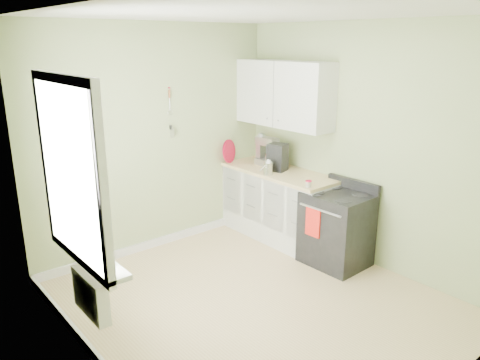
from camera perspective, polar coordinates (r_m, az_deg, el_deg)
floor at (r=4.79m, az=1.91°, el=-14.74°), size 3.20×3.60×0.02m
ceiling at (r=4.10m, az=2.29°, el=19.77°), size 3.20×3.60×0.02m
wall_back at (r=5.68m, az=-10.26°, el=4.86°), size 3.20×0.02×2.70m
wall_left at (r=3.43m, az=-18.36°, el=-3.57°), size 0.02×3.60×2.70m
wall_right at (r=5.43m, az=14.86°, el=4.01°), size 0.02×3.60×2.70m
base_cabinets at (r=6.07m, az=4.81°, el=-3.15°), size 0.60×1.60×0.87m
countertop at (r=5.93m, az=4.85°, el=0.97°), size 0.64×1.60×0.04m
upper_cabinets at (r=5.91m, az=5.33°, el=10.40°), size 0.35×1.40×0.80m
window at (r=3.65m, az=-20.04°, el=0.76°), size 0.06×1.14×1.44m
window_sill at (r=3.90m, az=-18.05°, el=-8.54°), size 0.18×1.14×0.04m
radiator at (r=4.00m, az=-17.74°, el=-13.19°), size 0.12×0.50×0.35m
wall_utensils at (r=5.72m, az=-8.47°, el=7.20°), size 0.02×0.14×0.58m
stove at (r=5.47m, az=11.67°, el=-5.79°), size 0.62×0.70×0.96m
stand_mixer at (r=6.14m, az=3.31°, el=3.44°), size 0.22×0.35×0.41m
kettle at (r=5.70m, az=3.45°, el=1.61°), size 0.19×0.11×0.20m
coffee_maker at (r=5.88m, az=4.58°, el=2.71°), size 0.25×0.26×0.34m
red_tray at (r=6.25m, az=-1.34°, el=3.53°), size 0.31×0.17×0.32m
jar at (r=5.28m, az=8.35°, el=-0.45°), size 0.07×0.07×0.08m
plant_a at (r=3.57m, az=-16.22°, el=-7.76°), size 0.19×0.15×0.30m
plant_b at (r=3.85m, az=-18.18°, el=-6.31°), size 0.20×0.20×0.28m
plant_c at (r=4.11m, az=-19.75°, el=-4.95°), size 0.18×0.18×0.29m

